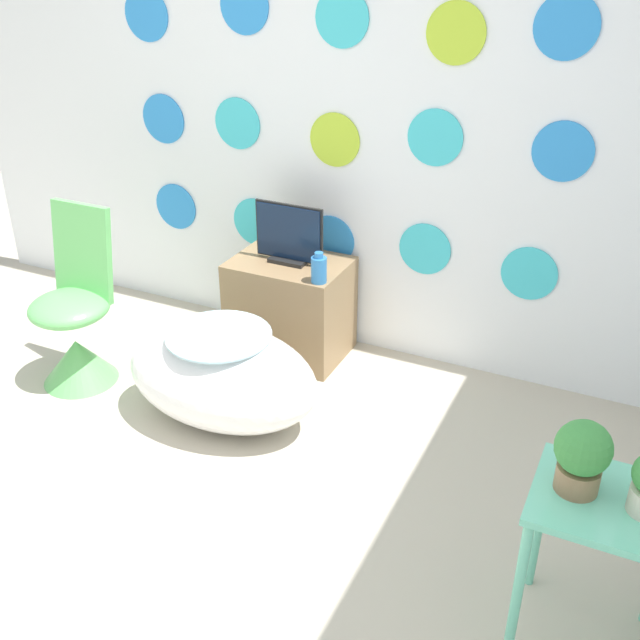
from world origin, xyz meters
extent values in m
plane|color=#BCB29E|center=(0.00, 0.00, 0.00)|extent=(12.00, 12.00, 0.00)
cube|color=white|center=(0.00, 2.04, 1.30)|extent=(4.68, 0.04, 2.60)
cylinder|color=#2D8CE0|center=(-0.99, 2.01, 0.61)|extent=(0.26, 0.01, 0.26)
cylinder|color=#3DC6D6|center=(-0.47, 2.01, 0.60)|extent=(0.26, 0.01, 0.26)
cylinder|color=#2D8CE0|center=(-0.02, 2.01, 0.57)|extent=(0.26, 0.01, 0.26)
cylinder|color=#3DC6D6|center=(0.49, 2.01, 0.61)|extent=(0.26, 0.01, 0.26)
cylinder|color=#3DC6D6|center=(1.00, 2.01, 0.58)|extent=(0.26, 0.01, 0.26)
cylinder|color=#2D8CE0|center=(-1.02, 2.01, 1.10)|extent=(0.26, 0.01, 0.26)
cylinder|color=#3DC6D6|center=(-0.55, 2.01, 1.12)|extent=(0.26, 0.01, 0.26)
cylinder|color=#B2D633|center=(-0.01, 2.01, 1.10)|extent=(0.26, 0.01, 0.26)
cylinder|color=#3DC6D6|center=(0.50, 2.01, 1.16)|extent=(0.26, 0.01, 0.26)
cylinder|color=#2D8CE0|center=(1.07, 2.01, 1.17)|extent=(0.26, 0.01, 0.26)
cylinder|color=#2D8CE0|center=(-1.06, 2.01, 1.62)|extent=(0.26, 0.01, 0.26)
cylinder|color=#2D8CE0|center=(-0.48, 2.01, 1.68)|extent=(0.26, 0.01, 0.26)
cylinder|color=#3DC6D6|center=(0.02, 2.01, 1.65)|extent=(0.26, 0.01, 0.26)
cylinder|color=#B2D633|center=(0.55, 2.01, 1.62)|extent=(0.26, 0.01, 0.26)
cylinder|color=#2D8CE0|center=(1.00, 2.01, 1.67)|extent=(0.26, 0.01, 0.26)
ellipsoid|color=white|center=(-0.14, 1.10, 0.23)|extent=(0.92, 0.57, 0.46)
cylinder|color=#B2DBEA|center=(-0.14, 1.10, 0.44)|extent=(0.47, 0.47, 0.01)
cone|color=#66C166|center=(-0.96, 1.07, 0.11)|extent=(0.37, 0.37, 0.22)
ellipsoid|color=#66C166|center=(-0.96, 1.07, 0.40)|extent=(0.38, 0.38, 0.13)
cube|color=#66C166|center=(-0.96, 1.21, 0.64)|extent=(0.33, 0.10, 0.47)
cube|color=#8E704C|center=(-0.14, 1.78, 0.26)|extent=(0.58, 0.42, 0.52)
cube|color=white|center=(-0.14, 1.58, 0.35)|extent=(0.50, 0.01, 0.15)
cube|color=black|center=(-0.14, 1.78, 0.53)|extent=(0.19, 0.12, 0.02)
cube|color=black|center=(-0.14, 1.79, 0.68)|extent=(0.37, 0.01, 0.29)
cube|color=#0F1E38|center=(-0.14, 1.78, 0.68)|extent=(0.35, 0.01, 0.27)
cylinder|color=#2D72B7|center=(0.09, 1.63, 0.58)|extent=(0.08, 0.08, 0.13)
cylinder|color=#2D72B7|center=(0.09, 1.63, 0.66)|extent=(0.04, 0.04, 0.03)
cube|color=#72D8B7|center=(1.53, 0.56, 0.57)|extent=(0.43, 0.38, 0.02)
cylinder|color=#72D8B7|center=(1.34, 0.40, 0.28)|extent=(0.03, 0.03, 0.56)
cylinder|color=#72D8B7|center=(1.34, 0.73, 0.28)|extent=(0.03, 0.03, 0.56)
cylinder|color=#8C6B4C|center=(1.43, 0.56, 0.62)|extent=(0.13, 0.13, 0.08)
sphere|color=#3D8E42|center=(1.43, 0.56, 0.73)|extent=(0.16, 0.16, 0.16)
camera|label=1|loc=(1.49, -1.28, 2.04)|focal=42.00mm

